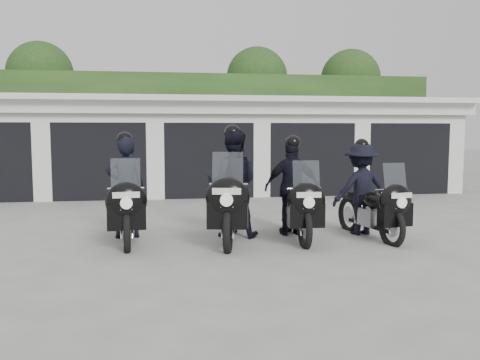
{
  "coord_description": "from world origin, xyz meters",
  "views": [
    {
      "loc": [
        -1.36,
        -9.25,
        1.96
      ],
      "look_at": [
        0.07,
        0.06,
        1.05
      ],
      "focal_mm": 38.0,
      "sensor_mm": 36.0,
      "label": 1
    }
  ],
  "objects": [
    {
      "name": "police_bike_a",
      "position": [
        -2.0,
        -0.1,
        0.8
      ],
      "size": [
        0.79,
        2.31,
        2.01
      ],
      "rotation": [
        0.0,
        0.0,
        0.08
      ],
      "color": "black",
      "rests_on": "ground"
    },
    {
      "name": "police_bike_d",
      "position": [
        2.39,
        -0.31,
        0.8
      ],
      "size": [
        1.21,
        2.14,
        1.87
      ],
      "rotation": [
        0.0,
        0.0,
        0.17
      ],
      "color": "black",
      "rests_on": "ground"
    },
    {
      "name": "police_bike_c",
      "position": [
        1.05,
        -0.2,
        0.82
      ],
      "size": [
        1.08,
        2.23,
        1.94
      ],
      "rotation": [
        0.0,
        0.0,
        -0.05
      ],
      "color": "black",
      "rests_on": "ground"
    },
    {
      "name": "background_vegetation",
      "position": [
        0.37,
        12.92,
        2.77
      ],
      "size": [
        20.0,
        3.9,
        5.8
      ],
      "color": "#1D3A15",
      "rests_on": "ground"
    },
    {
      "name": "garage_block",
      "position": [
        -0.0,
        8.06,
        1.42
      ],
      "size": [
        16.4,
        6.8,
        2.96
      ],
      "color": "silver",
      "rests_on": "ground"
    },
    {
      "name": "police_bike_b",
      "position": [
        -0.12,
        -0.22,
        0.9
      ],
      "size": [
        1.19,
        2.43,
        2.14
      ],
      "rotation": [
        0.0,
        0.0,
        -0.2
      ],
      "color": "black",
      "rests_on": "ground"
    },
    {
      "name": "ground",
      "position": [
        0.0,
        0.0,
        0.0
      ],
      "size": [
        80.0,
        80.0,
        0.0
      ],
      "primitive_type": "plane",
      "color": "#979792",
      "rests_on": "ground"
    }
  ]
}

